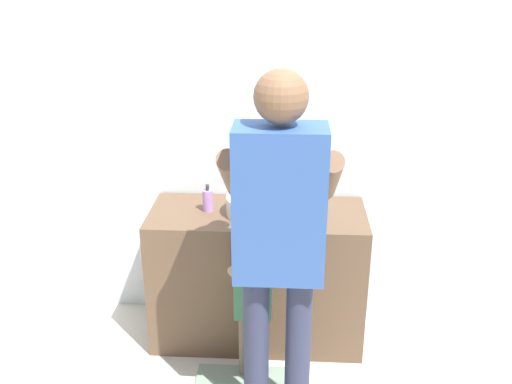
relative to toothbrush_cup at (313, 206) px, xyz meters
The scene contains 9 objects.
ground_plane 1.00m from the toothbrush_cup, 137.95° to the right, with size 14.00×14.00×0.00m, color silver.
back_wall 0.65m from the toothbrush_cup, 134.56° to the left, with size 4.40×0.08×2.70m.
vanity_cabinet 0.57m from the toothbrush_cup, behind, with size 1.27×0.54×0.84m, color brown.
sink_basin 0.32m from the toothbrush_cup, behind, with size 0.36×0.36×0.11m.
faucet 0.38m from the toothbrush_cup, 147.42° to the left, with size 0.18×0.14×0.18m.
toothbrush_cup is the anchor object (origin of this frame).
soap_bottle 0.62m from the toothbrush_cup, behind, with size 0.06×0.06×0.17m.
child_toddler 0.63m from the toothbrush_cup, 129.43° to the right, with size 0.27×0.27×0.88m.
adult_parent 0.73m from the toothbrush_cup, 105.35° to the right, with size 0.56×0.58×1.80m.
Camera 1 is at (0.17, -2.80, 2.22)m, focal length 40.72 mm.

